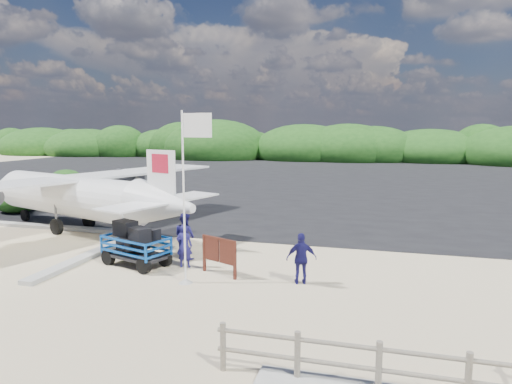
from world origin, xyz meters
The scene contains 10 objects.
ground centered at (0.00, 0.00, 0.00)m, with size 160.00×160.00×0.00m, color beige.
asphalt_apron centered at (0.00, 30.00, 0.00)m, with size 90.00×50.00×0.04m, color #B2B2B2, non-canonical shape.
vegetation_band centered at (0.00, 55.00, 0.00)m, with size 124.00×8.00×4.40m, color #B2B2B2, non-canonical shape.
baggage_cart centered at (-2.26, 0.80, 0.00)m, with size 2.52×1.44×1.26m, color #0B48A5, non-canonical shape.
flagpole centered at (0.15, -0.43, 0.00)m, with size 1.07×0.44×5.33m, color white, non-canonical shape.
signboard centered at (0.90, 0.58, 0.00)m, with size 1.57×0.15×1.29m, color #4D2016, non-canonical shape.
crew_a centered at (-0.55, 1.07, 0.76)m, with size 0.55×0.36×1.52m, color navy.
crew_b centered at (-0.96, 2.03, 0.86)m, with size 0.84×0.65×1.72m, color navy.
crew_c centered at (3.64, 0.48, 0.80)m, with size 0.94×0.39×1.61m, color navy.
aircraft_large centered at (10.75, 26.45, 0.00)m, with size 16.75×16.75×5.02m, color #B2B2B2, non-canonical shape.
Camera 1 is at (5.89, -13.07, 4.84)m, focal length 32.00 mm.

